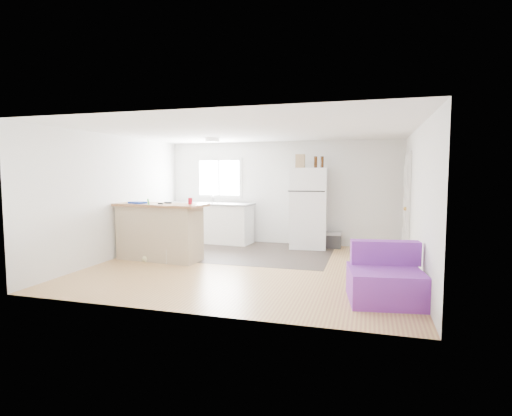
# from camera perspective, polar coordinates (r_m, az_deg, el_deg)

# --- Properties ---
(room) EXTENTS (5.51, 5.01, 2.41)m
(room) POSITION_cam_1_polar(r_m,az_deg,el_deg) (7.04, -0.81, 1.18)
(room) COLOR #AF7449
(room) RESTS_ON ground
(vinyl_zone) EXTENTS (4.05, 2.50, 0.00)m
(vinyl_zone) POSITION_cam_1_polar(r_m,az_deg,el_deg) (8.60, -3.03, -6.17)
(vinyl_zone) COLOR #342D27
(vinyl_zone) RESTS_ON floor
(window) EXTENTS (1.18, 0.06, 0.98)m
(window) POSITION_cam_1_polar(r_m,az_deg,el_deg) (9.88, -5.27, 4.31)
(window) COLOR white
(window) RESTS_ON back_wall
(interior_door) EXTENTS (0.11, 0.92, 2.10)m
(interior_door) POSITION_cam_1_polar(r_m,az_deg,el_deg) (8.32, 20.72, 0.20)
(interior_door) COLOR white
(interior_door) RESTS_ON right_wall
(ceiling_fixture) EXTENTS (0.30, 0.30, 0.07)m
(ceiling_fixture) POSITION_cam_1_polar(r_m,az_deg,el_deg) (8.58, -6.26, 9.61)
(ceiling_fixture) COLOR white
(ceiling_fixture) RESTS_ON ceiling
(kitchen_cabinets) EXTENTS (2.19, 0.84, 1.24)m
(kitchen_cabinets) POSITION_cam_1_polar(r_m,az_deg,el_deg) (9.71, -6.63, -2.02)
(kitchen_cabinets) COLOR white
(kitchen_cabinets) RESTS_ON floor
(peninsula) EXTENTS (1.83, 0.84, 1.09)m
(peninsula) POSITION_cam_1_polar(r_m,az_deg,el_deg) (7.89, -13.61, -3.27)
(peninsula) COLOR #BEAC89
(peninsula) RESTS_ON floor
(refrigerator) EXTENTS (0.85, 0.81, 1.78)m
(refrigerator) POSITION_cam_1_polar(r_m,az_deg,el_deg) (8.96, 7.52, -0.00)
(refrigerator) COLOR white
(refrigerator) RESTS_ON floor
(cooler) EXTENTS (0.47, 0.33, 0.35)m
(cooler) POSITION_cam_1_polar(r_m,az_deg,el_deg) (9.11, 10.66, -4.48)
(cooler) COLOR #2F2F31
(cooler) RESTS_ON floor
(purple_seat) EXTENTS (1.03, 0.99, 0.75)m
(purple_seat) POSITION_cam_1_polar(r_m,az_deg,el_deg) (5.56, 17.94, -9.77)
(purple_seat) COLOR purple
(purple_seat) RESTS_ON floor
(cleaner_jug) EXTENTS (0.17, 0.13, 0.33)m
(cleaner_jug) POSITION_cam_1_polar(r_m,az_deg,el_deg) (7.57, -12.05, -6.71)
(cleaner_jug) COLOR silver
(cleaner_jug) RESTS_ON floor
(mop) EXTENTS (0.22, 0.34, 1.20)m
(mop) POSITION_cam_1_polar(r_m,az_deg,el_deg) (7.84, -15.17, -5.73)
(mop) COLOR green
(mop) RESTS_ON floor
(red_cup) EXTENTS (0.10, 0.10, 0.12)m
(red_cup) POSITION_cam_1_polar(r_m,az_deg,el_deg) (7.55, -9.39, 0.99)
(red_cup) COLOR #B90B1E
(red_cup) RESTS_ON peninsula
(blue_tray) EXTENTS (0.35, 0.30, 0.04)m
(blue_tray) POSITION_cam_1_polar(r_m,az_deg,el_deg) (7.99, -16.58, 0.76)
(blue_tray) COLOR #1336B3
(blue_tray) RESTS_ON peninsula
(tool_a) EXTENTS (0.14, 0.05, 0.03)m
(tool_a) POSITION_cam_1_polar(r_m,az_deg,el_deg) (7.84, -12.46, 0.75)
(tool_a) COLOR black
(tool_a) RESTS_ON peninsula
(tool_b) EXTENTS (0.10, 0.05, 0.03)m
(tool_b) POSITION_cam_1_polar(r_m,az_deg,el_deg) (7.68, -13.48, 0.63)
(tool_b) COLOR black
(tool_b) RESTS_ON peninsula
(cardboard_box) EXTENTS (0.20, 0.10, 0.30)m
(cardboard_box) POSITION_cam_1_polar(r_m,az_deg,el_deg) (8.91, 6.34, 6.68)
(cardboard_box) COLOR #9F865B
(cardboard_box) RESTS_ON refrigerator
(bottle_left) EXTENTS (0.08, 0.08, 0.25)m
(bottle_left) POSITION_cam_1_polar(r_m,az_deg,el_deg) (8.87, 8.51, 6.50)
(bottle_left) COLOR #3C1E0B
(bottle_left) RESTS_ON refrigerator
(bottle_right) EXTENTS (0.08, 0.08, 0.25)m
(bottle_right) POSITION_cam_1_polar(r_m,az_deg,el_deg) (8.90, 9.42, 6.48)
(bottle_right) COLOR #3C1E0B
(bottle_right) RESTS_ON refrigerator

